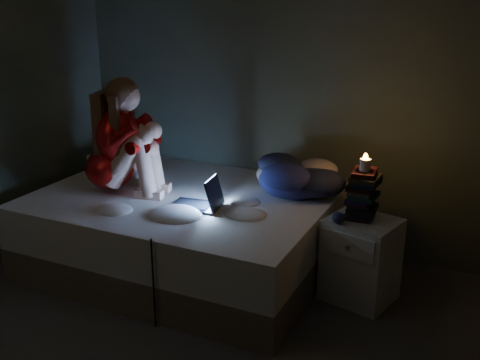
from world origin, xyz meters
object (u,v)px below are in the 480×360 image
Objects in this scene: woman at (108,135)px; bed at (184,231)px; candle at (365,168)px; nightstand at (361,260)px; laptop at (195,191)px; phone at (344,219)px.

bed is at bearing 4.83° from woman.
woman is 10.88× the size of candle.
woman is 2.01m from nightstand.
bed is at bearing 130.55° from laptop.
laptop is 2.43× the size of phone.
candle is at bearing -3.30° from woman.
laptop is (0.74, -0.03, -0.32)m from woman.
candle is at bearing 5.43° from bed.
phone is (1.21, 0.04, 0.30)m from bed.
woman is at bearing 170.17° from laptop.
candle reaches higher than phone.
laptop is (0.21, -0.19, 0.41)m from bed.
woman reaches higher than phone.
bed is 0.91m from woman.
laptop is 1.16m from candle.
nightstand is at bearing 3.81° from bed.
nightstand is 7.27× the size of candle.
nightstand is at bearing -53.84° from candle.
phone is at bearing -142.54° from nightstand.
candle is 0.36m from phone.
woman reaches higher than bed.
woman is 1.86m from candle.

